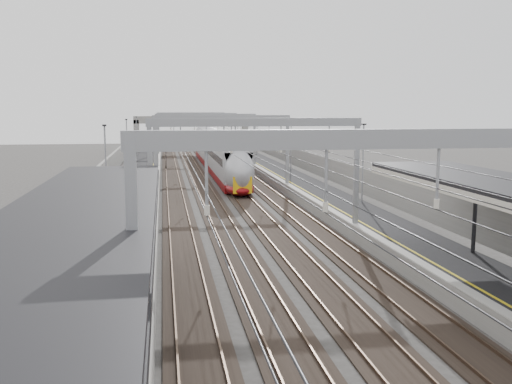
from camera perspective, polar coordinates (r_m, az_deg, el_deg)
name	(u,v)px	position (r m, az deg, el deg)	size (l,w,h in m)	color
platform_left	(139,188)	(57.29, -11.65, 0.44)	(4.00, 120.00, 1.00)	black
platform_right	(297,184)	(58.81, 4.12, 0.79)	(4.00, 120.00, 1.00)	black
tracks	(220,190)	(57.56, -3.66, 0.18)	(11.40, 140.00, 0.20)	black
overhead_line	(213,128)	(63.62, -4.30, 6.45)	(13.00, 140.00, 6.60)	gray
canopy_left	(65,229)	(15.23, -18.54, -3.55)	(4.40, 30.00, 4.24)	black
overbridge	(192,124)	(111.90, -6.47, 6.74)	(22.00, 2.20, 6.90)	gray
wall_left	(105,177)	(57.38, -14.88, 1.45)	(0.30, 120.00, 3.20)	gray
wall_right	(327,173)	(59.50, 7.13, 1.90)	(0.30, 120.00, 3.20)	gray
train	(218,156)	(74.64, -3.83, 3.63)	(2.76, 50.36, 4.37)	maroon
signal_green	(166,152)	(78.26, -9.02, 3.96)	(0.32, 0.32, 3.48)	black
signal_red_near	(229,152)	(77.14, -2.74, 3.99)	(0.32, 0.32, 3.48)	black
signal_red_far	(236,148)	(86.67, -2.00, 4.46)	(0.32, 0.32, 3.48)	black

